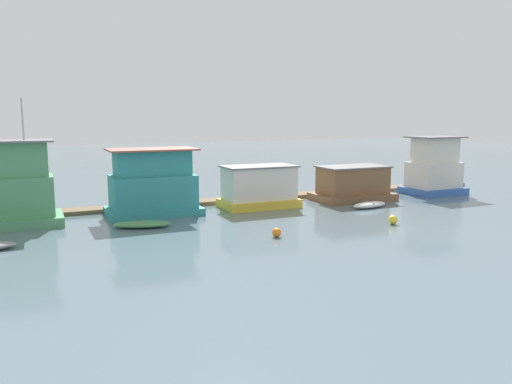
{
  "coord_description": "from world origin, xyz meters",
  "views": [
    {
      "loc": [
        -15.72,
        -36.02,
        7.23
      ],
      "look_at": [
        0.0,
        -1.0,
        1.4
      ],
      "focal_mm": 35.0,
      "sensor_mm": 36.0,
      "label": 1
    }
  ],
  "objects_px": {
    "houseboat_blue": "(434,169)",
    "buoy_yellow": "(393,220)",
    "houseboat_green": "(4,189)",
    "buoy_orange": "(277,232)",
    "dinghy_green": "(142,224)",
    "houseboat_teal": "(153,185)",
    "houseboat_brown": "(353,184)",
    "dinghy_white": "(370,205)",
    "houseboat_yellow": "(259,187)"
  },
  "relations": [
    {
      "from": "houseboat_blue",
      "to": "buoy_yellow",
      "type": "xyz_separation_m",
      "value": [
        -12.31,
        -9.27,
        -2.03
      ]
    },
    {
      "from": "houseboat_green",
      "to": "buoy_orange",
      "type": "bearing_deg",
      "value": -33.43
    },
    {
      "from": "houseboat_green",
      "to": "buoy_orange",
      "type": "xyz_separation_m",
      "value": [
        15.02,
        -9.91,
        -2.24
      ]
    },
    {
      "from": "dinghy_green",
      "to": "buoy_yellow",
      "type": "height_order",
      "value": "buoy_yellow"
    },
    {
      "from": "buoy_yellow",
      "to": "houseboat_teal",
      "type": "bearing_deg",
      "value": 144.06
    },
    {
      "from": "houseboat_teal",
      "to": "houseboat_brown",
      "type": "distance_m",
      "value": 17.34
    },
    {
      "from": "houseboat_blue",
      "to": "buoy_yellow",
      "type": "relative_size",
      "value": 8.59
    },
    {
      "from": "dinghy_white",
      "to": "buoy_orange",
      "type": "xyz_separation_m",
      "value": [
        -11.13,
        -5.67,
        0.04
      ]
    },
    {
      "from": "houseboat_brown",
      "to": "houseboat_blue",
      "type": "relative_size",
      "value": 1.26
    },
    {
      "from": "houseboat_green",
      "to": "buoy_orange",
      "type": "distance_m",
      "value": 18.13
    },
    {
      "from": "buoy_orange",
      "to": "houseboat_blue",
      "type": "bearing_deg",
      "value": 23.7
    },
    {
      "from": "houseboat_blue",
      "to": "dinghy_green",
      "type": "relative_size",
      "value": 1.35
    },
    {
      "from": "houseboat_brown",
      "to": "dinghy_green",
      "type": "xyz_separation_m",
      "value": [
        -19.01,
        -3.49,
        -1.15
      ]
    },
    {
      "from": "houseboat_teal",
      "to": "houseboat_yellow",
      "type": "height_order",
      "value": "houseboat_teal"
    },
    {
      "from": "buoy_orange",
      "to": "houseboat_green",
      "type": "bearing_deg",
      "value": 146.57
    },
    {
      "from": "houseboat_yellow",
      "to": "houseboat_brown",
      "type": "xyz_separation_m",
      "value": [
        8.89,
        -0.18,
        -0.24
      ]
    },
    {
      "from": "houseboat_green",
      "to": "houseboat_yellow",
      "type": "xyz_separation_m",
      "value": [
        18.23,
        -0.3,
        -0.91
      ]
    },
    {
      "from": "houseboat_brown",
      "to": "buoy_orange",
      "type": "distance_m",
      "value": 15.38
    },
    {
      "from": "houseboat_green",
      "to": "houseboat_yellow",
      "type": "height_order",
      "value": "houseboat_green"
    },
    {
      "from": "houseboat_blue",
      "to": "buoy_orange",
      "type": "relative_size",
      "value": 9.51
    },
    {
      "from": "houseboat_blue",
      "to": "buoy_orange",
      "type": "bearing_deg",
      "value": -156.3
    },
    {
      "from": "houseboat_teal",
      "to": "dinghy_green",
      "type": "distance_m",
      "value": 4.94
    },
    {
      "from": "houseboat_brown",
      "to": "houseboat_teal",
      "type": "bearing_deg",
      "value": 177.67
    },
    {
      "from": "dinghy_white",
      "to": "buoy_yellow",
      "type": "distance_m",
      "value": 6.15
    },
    {
      "from": "houseboat_green",
      "to": "dinghy_green",
      "type": "xyz_separation_m",
      "value": [
        8.11,
        -3.97,
        -2.3
      ]
    },
    {
      "from": "buoy_orange",
      "to": "houseboat_yellow",
      "type": "bearing_deg",
      "value": 71.52
    },
    {
      "from": "houseboat_green",
      "to": "dinghy_white",
      "type": "bearing_deg",
      "value": -9.2
    },
    {
      "from": "houseboat_teal",
      "to": "buoy_yellow",
      "type": "relative_size",
      "value": 10.79
    },
    {
      "from": "houseboat_blue",
      "to": "houseboat_yellow",
      "type": "bearing_deg",
      "value": 178.88
    },
    {
      "from": "houseboat_teal",
      "to": "houseboat_yellow",
      "type": "distance_m",
      "value": 8.45
    },
    {
      "from": "houseboat_brown",
      "to": "dinghy_white",
      "type": "distance_m",
      "value": 4.04
    },
    {
      "from": "houseboat_teal",
      "to": "houseboat_brown",
      "type": "height_order",
      "value": "houseboat_teal"
    },
    {
      "from": "dinghy_green",
      "to": "dinghy_white",
      "type": "distance_m",
      "value": 18.04
    },
    {
      "from": "houseboat_brown",
      "to": "dinghy_green",
      "type": "distance_m",
      "value": 19.36
    },
    {
      "from": "houseboat_brown",
      "to": "houseboat_green",
      "type": "bearing_deg",
      "value": 178.98
    },
    {
      "from": "houseboat_teal",
      "to": "houseboat_brown",
      "type": "relative_size",
      "value": 1.0
    },
    {
      "from": "dinghy_green",
      "to": "dinghy_white",
      "type": "bearing_deg",
      "value": -0.84
    },
    {
      "from": "dinghy_green",
      "to": "houseboat_green",
      "type": "bearing_deg",
      "value": 153.91
    },
    {
      "from": "houseboat_blue",
      "to": "dinghy_white",
      "type": "xyz_separation_m",
      "value": [
        -9.96,
        -3.58,
        -2.09
      ]
    },
    {
      "from": "houseboat_green",
      "to": "dinghy_green",
      "type": "relative_size",
      "value": 2.11
    },
    {
      "from": "buoy_orange",
      "to": "dinghy_green",
      "type": "bearing_deg",
      "value": 139.31
    },
    {
      "from": "houseboat_teal",
      "to": "houseboat_brown",
      "type": "bearing_deg",
      "value": -2.33
    },
    {
      "from": "dinghy_green",
      "to": "buoy_orange",
      "type": "distance_m",
      "value": 9.11
    },
    {
      "from": "houseboat_green",
      "to": "houseboat_brown",
      "type": "distance_m",
      "value": 27.15
    },
    {
      "from": "houseboat_green",
      "to": "buoy_yellow",
      "type": "xyz_separation_m",
      "value": [
        23.8,
        -9.92,
        -2.21
      ]
    },
    {
      "from": "houseboat_yellow",
      "to": "buoy_yellow",
      "type": "bearing_deg",
      "value": -59.9
    },
    {
      "from": "houseboat_blue",
      "to": "dinghy_white",
      "type": "relative_size",
      "value": 1.61
    },
    {
      "from": "buoy_orange",
      "to": "buoy_yellow",
      "type": "xyz_separation_m",
      "value": [
        8.78,
        -0.01,
        0.03
      ]
    },
    {
      "from": "dinghy_white",
      "to": "buoy_yellow",
      "type": "relative_size",
      "value": 5.33
    },
    {
      "from": "houseboat_yellow",
      "to": "houseboat_brown",
      "type": "bearing_deg",
      "value": -1.16
    }
  ]
}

